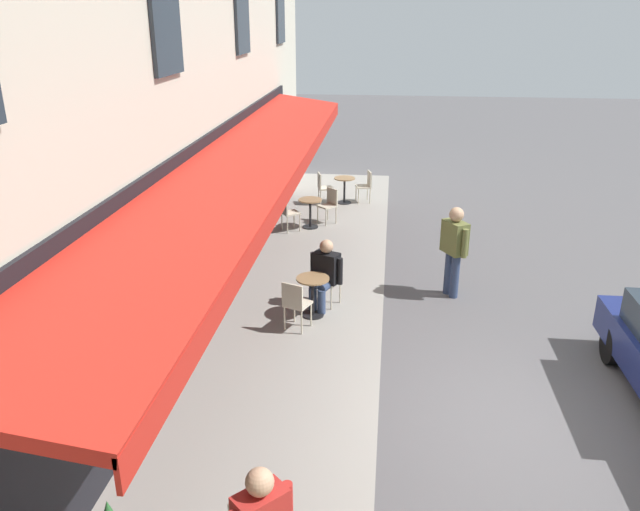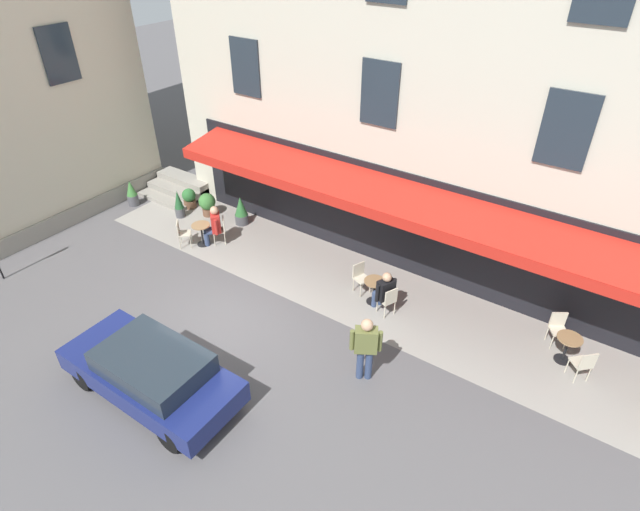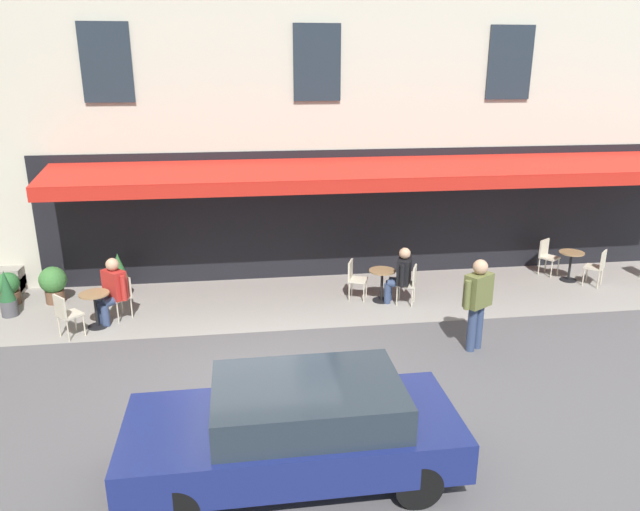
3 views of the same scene
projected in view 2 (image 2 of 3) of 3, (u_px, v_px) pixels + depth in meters
The scene contains 21 objects.
ground_plane at pixel (223, 323), 13.70m from camera, with size 70.00×70.00×0.00m, color #565456.
sidewalk_cafe_terrace at pixel (390, 300), 14.50m from camera, with size 20.50×3.20×0.01m, color gray.
back_alley_steps at pixel (180, 188), 19.77m from camera, with size 2.40×1.75×0.60m.
cafe_table_near_entrance at pixel (374, 288), 14.16m from camera, with size 0.60×0.60×0.75m.
cafe_chair_cream_corner_right at pixel (388, 299), 13.69m from camera, with size 0.53×0.53×0.91m.
cafe_chair_cream_back_row at pixel (360, 275), 14.56m from camera, with size 0.52×0.52×0.91m.
cafe_table_streetside at pixel (202, 232), 16.62m from camera, with size 0.60×0.60×0.75m.
cafe_chair_cream_under_awning at pixel (182, 232), 16.51m from camera, with size 0.57×0.57×0.91m.
cafe_chair_cream_kerbside at pixel (221, 228), 16.69m from camera, with size 0.57×0.57×0.91m.
cafe_table_far_end at pixel (567, 346), 12.31m from camera, with size 0.60×0.60×0.75m.
cafe_chair_cream_by_window at pixel (584, 363), 11.77m from camera, with size 0.57×0.57×0.91m.
cafe_chair_cream_facing_street at pixel (558, 326), 12.80m from camera, with size 0.55×0.55×0.91m.
seated_patron_in_black at pixel (384, 290), 13.75m from camera, with size 0.64×0.63×1.32m.
seated_companion_in_red at pixel (214, 224), 16.56m from camera, with size 0.68×0.68×1.37m.
walking_pedestrian_in_olive at pixel (366, 345), 11.55m from camera, with size 0.65×0.52×1.79m.
potted_plant_by_steps at pixel (132, 193), 18.87m from camera, with size 0.40×0.40×0.99m.
potted_plant_entrance_left at pixel (207, 203), 18.24m from camera, with size 0.60×0.60×0.85m.
potted_plant_entrance_right at pixel (179, 204), 18.13m from camera, with size 0.34×0.34×1.03m.
potted_plant_under_sign at pixel (241, 211), 17.72m from camera, with size 0.47×0.47×1.04m.
potted_plant_mid_terrace at pixel (189, 198), 18.76m from camera, with size 0.50×0.50×0.75m.
parked_car_navy at pixel (151, 372), 11.34m from camera, with size 4.31×1.83×1.33m.
Camera 2 is at (-7.96, 6.98, 9.26)m, focal length 28.61 mm.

